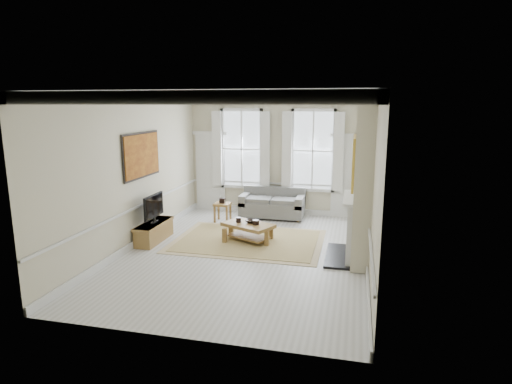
% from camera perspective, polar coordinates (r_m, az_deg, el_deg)
% --- Properties ---
extents(floor, '(7.20, 7.20, 0.00)m').
position_cam_1_polar(floor, '(9.52, -1.32, -8.08)').
color(floor, '#B7B5AD').
rests_on(floor, ground).
extents(ceiling, '(7.20, 7.20, 0.00)m').
position_cam_1_polar(ceiling, '(8.95, -1.42, 12.85)').
color(ceiling, white).
rests_on(ceiling, back_wall).
extents(back_wall, '(5.20, 0.00, 5.20)m').
position_cam_1_polar(back_wall, '(12.56, 2.80, 4.76)').
color(back_wall, beige).
rests_on(back_wall, floor).
extents(left_wall, '(0.00, 7.20, 7.20)m').
position_cam_1_polar(left_wall, '(10.05, -15.88, 2.56)').
color(left_wall, beige).
rests_on(left_wall, floor).
extents(right_wall, '(0.00, 7.20, 7.20)m').
position_cam_1_polar(right_wall, '(8.80, 15.25, 1.33)').
color(right_wall, beige).
rests_on(right_wall, floor).
extents(window_left, '(1.26, 0.20, 2.20)m').
position_cam_1_polar(window_left, '(12.72, -1.91, 5.76)').
color(window_left, '#B2BCC6').
rests_on(window_left, back_wall).
extents(window_right, '(1.26, 0.20, 2.20)m').
position_cam_1_polar(window_right, '(12.34, 7.59, 5.48)').
color(window_right, '#B2BCC6').
rests_on(window_right, back_wall).
extents(door_left, '(0.90, 0.08, 2.30)m').
position_cam_1_polar(door_left, '(13.12, -6.10, 2.59)').
color(door_left, silver).
rests_on(door_left, floor).
extents(door_right, '(0.90, 0.08, 2.30)m').
position_cam_1_polar(door_right, '(12.40, 12.10, 1.85)').
color(door_right, silver).
rests_on(door_right, floor).
extents(painting, '(0.05, 1.66, 1.06)m').
position_cam_1_polar(painting, '(10.25, -14.98, 4.76)').
color(painting, '#B7721F').
rests_on(painting, left_wall).
extents(chimney_breast, '(0.35, 1.70, 3.38)m').
position_cam_1_polar(chimney_breast, '(8.99, 14.10, 1.61)').
color(chimney_breast, beige).
rests_on(chimney_breast, floor).
extents(hearth, '(0.55, 1.50, 0.05)m').
position_cam_1_polar(hearth, '(9.42, 10.98, -8.34)').
color(hearth, black).
rests_on(hearth, floor).
extents(fireplace, '(0.21, 1.45, 1.33)m').
position_cam_1_polar(fireplace, '(9.20, 12.39, -4.26)').
color(fireplace, silver).
rests_on(fireplace, floor).
extents(mirror, '(0.06, 1.26, 1.06)m').
position_cam_1_polar(mirror, '(8.94, 12.83, 3.89)').
color(mirror, gold).
rests_on(mirror, chimney_breast).
extents(sofa, '(1.80, 0.88, 0.85)m').
position_cam_1_polar(sofa, '(12.33, 2.24, -1.72)').
color(sofa, slate).
rests_on(sofa, floor).
extents(side_table, '(0.44, 0.44, 0.52)m').
position_cam_1_polar(side_table, '(11.87, -4.48, -1.99)').
color(side_table, brown).
rests_on(side_table, floor).
extents(rug, '(3.50, 2.60, 0.02)m').
position_cam_1_polar(rug, '(10.26, -1.04, -6.51)').
color(rug, tan).
rests_on(rug, floor).
extents(coffee_table, '(1.35, 1.11, 0.44)m').
position_cam_1_polar(coffee_table, '(10.16, -1.05, -4.66)').
color(coffee_table, brown).
rests_on(coffee_table, rug).
extents(ceramic_pot_a, '(0.12, 0.12, 0.12)m').
position_cam_1_polar(ceramic_pot_a, '(10.23, -2.34, -3.73)').
color(ceramic_pot_a, black).
rests_on(ceramic_pot_a, coffee_table).
extents(ceramic_pot_b, '(0.15, 0.15, 0.11)m').
position_cam_1_polar(ceramic_pot_b, '(10.03, -0.01, -4.07)').
color(ceramic_pot_b, black).
rests_on(ceramic_pot_b, coffee_table).
extents(bowl, '(0.32, 0.32, 0.07)m').
position_cam_1_polar(bowl, '(10.21, -0.64, -3.91)').
color(bowl, black).
rests_on(bowl, coffee_table).
extents(tv_stand, '(0.41, 1.27, 0.46)m').
position_cam_1_polar(tv_stand, '(10.50, -13.43, -5.18)').
color(tv_stand, brown).
rests_on(tv_stand, floor).
extents(tv, '(0.08, 0.90, 0.68)m').
position_cam_1_polar(tv, '(10.33, -13.48, -1.88)').
color(tv, black).
rests_on(tv, tv_stand).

